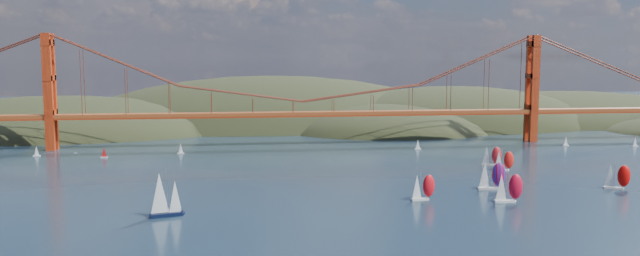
% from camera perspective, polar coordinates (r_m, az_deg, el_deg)
% --- Properties ---
extents(headlands, '(725.00, 225.00, 96.00)m').
position_cam_1_polar(headlands, '(416.96, 3.21, -1.25)').
color(headlands, black).
rests_on(headlands, ground).
extents(bridge, '(552.00, 12.00, 55.00)m').
position_cam_1_polar(bridge, '(309.26, -1.87, 4.34)').
color(bridge, '#95421A').
rests_on(bridge, ground).
extents(sloop_navy, '(9.23, 6.19, 13.71)m').
position_cam_1_polar(sloop_navy, '(178.52, -14.06, -5.98)').
color(sloop_navy, black).
rests_on(sloop_navy, ground).
extents(racer_0, '(7.94, 3.99, 8.93)m').
position_cam_1_polar(racer_0, '(195.61, 9.36, -5.32)').
color(racer_0, silver).
rests_on(racer_0, ground).
extents(racer_1, '(8.68, 3.74, 9.86)m').
position_cam_1_polar(racer_1, '(198.54, 16.82, -5.21)').
color(racer_1, white).
rests_on(racer_1, ground).
extents(racer_2, '(8.34, 5.66, 9.33)m').
position_cam_1_polar(racer_2, '(231.18, 25.49, -4.00)').
color(racer_2, silver).
rests_on(racer_2, ground).
extents(racer_3, '(7.72, 3.62, 8.71)m').
position_cam_1_polar(racer_3, '(251.91, 16.43, -2.86)').
color(racer_3, white).
rests_on(racer_3, ground).
extents(racer_5, '(7.88, 5.20, 8.81)m').
position_cam_1_polar(racer_5, '(262.71, 15.38, -2.44)').
color(racer_5, silver).
rests_on(racer_5, ground).
extents(racer_rwb, '(9.24, 4.47, 10.41)m').
position_cam_1_polar(racer_rwb, '(215.58, 15.40, -4.18)').
color(racer_rwb, silver).
rests_on(racer_rwb, ground).
extents(distant_boat_1, '(3.00, 2.00, 4.70)m').
position_cam_1_polar(distant_boat_1, '(304.37, -24.50, -1.92)').
color(distant_boat_1, silver).
rests_on(distant_boat_1, ground).
extents(distant_boat_2, '(3.00, 2.00, 4.70)m').
position_cam_1_polar(distant_boat_2, '(288.78, -19.14, -2.12)').
color(distant_boat_2, silver).
rests_on(distant_boat_2, ground).
extents(distant_boat_3, '(3.00, 2.00, 4.70)m').
position_cam_1_polar(distant_boat_3, '(291.16, -12.62, -1.85)').
color(distant_boat_3, silver).
rests_on(distant_boat_3, ground).
extents(distant_boat_4, '(3.00, 2.00, 4.70)m').
position_cam_1_polar(distant_boat_4, '(332.53, 21.56, -1.12)').
color(distant_boat_4, silver).
rests_on(distant_boat_4, ground).
extents(distant_boat_5, '(3.00, 2.00, 4.70)m').
position_cam_1_polar(distant_boat_5, '(343.55, 26.86, -1.14)').
color(distant_boat_5, silver).
rests_on(distant_boat_5, ground).
extents(distant_boat_8, '(3.00, 2.00, 4.70)m').
position_cam_1_polar(distant_boat_8, '(301.50, 8.94, -1.48)').
color(distant_boat_8, silver).
rests_on(distant_boat_8, ground).
extents(gull, '(0.90, 0.25, 0.17)m').
position_cam_1_polar(gull, '(168.25, -21.45, -2.16)').
color(gull, white).
rests_on(gull, ground).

